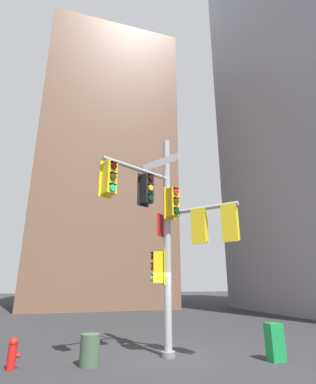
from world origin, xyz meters
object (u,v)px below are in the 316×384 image
signal_pole_assembly (168,223)px  fire_hydrant (12,353)px  newspaper_box (275,342)px  trash_bin (90,350)px

signal_pole_assembly → fire_hydrant: bearing=174.3°
newspaper_box → trash_bin: 5.35m
signal_pole_assembly → fire_hydrant: (-4.27, 0.43, -3.66)m
newspaper_box → trash_bin: newspaper_box is taller
fire_hydrant → newspaper_box: bearing=-10.6°
newspaper_box → trash_bin: bearing=168.2°
newspaper_box → trash_bin: (-5.24, 1.09, -0.11)m
fire_hydrant → trash_bin: trash_bin is taller
trash_bin → fire_hydrant: bearing=172.6°
signal_pole_assembly → trash_bin: signal_pole_assembly is taller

